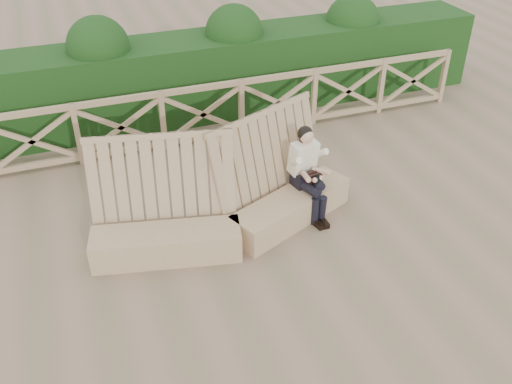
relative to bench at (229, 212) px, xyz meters
name	(u,v)px	position (x,y,z in m)	size (l,w,h in m)	color
ground	(276,262)	(0.40, -0.78, -0.39)	(60.00, 60.00, 0.00)	brown
bench	(229,212)	(0.00, 0.00, 0.00)	(3.87, 1.47, 1.55)	#8C7050
woman	(307,169)	(1.25, 0.17, 0.33)	(0.45, 0.85, 1.35)	black
guardrail	(203,114)	(0.40, 2.72, 0.16)	(10.10, 0.09, 1.10)	#8B7351
hedge	(185,79)	(0.40, 3.92, 0.36)	(12.00, 1.20, 1.50)	black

